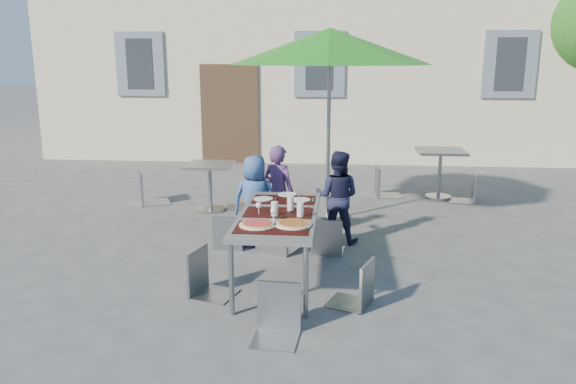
# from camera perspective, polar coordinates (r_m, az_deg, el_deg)

# --- Properties ---
(ground) EXTENTS (90.00, 90.00, 0.00)m
(ground) POSITION_cam_1_polar(r_m,az_deg,el_deg) (5.52, -0.08, -11.39)
(ground) COLOR #49494C
(ground) RESTS_ON ground
(dining_table) EXTENTS (0.80, 1.85, 0.76)m
(dining_table) POSITION_cam_1_polar(r_m,az_deg,el_deg) (5.86, -0.97, -2.63)
(dining_table) COLOR #414246
(dining_table) RESTS_ON ground
(pizza_near_left) EXTENTS (0.36, 0.36, 0.03)m
(pizza_near_left) POSITION_cam_1_polar(r_m,az_deg,el_deg) (5.39, -3.10, -3.26)
(pizza_near_left) COLOR white
(pizza_near_left) RESTS_ON dining_table
(pizza_near_right) EXTENTS (0.36, 0.36, 0.03)m
(pizza_near_right) POSITION_cam_1_polar(r_m,az_deg,el_deg) (5.40, 0.51, -3.23)
(pizza_near_right) COLOR white
(pizza_near_right) RESTS_ON dining_table
(glassware) EXTENTS (0.50, 0.44, 0.15)m
(glassware) POSITION_cam_1_polar(r_m,az_deg,el_deg) (5.73, -0.42, -1.61)
(glassware) COLOR silver
(glassware) RESTS_ON dining_table
(place_settings) EXTENTS (0.69, 0.47, 0.01)m
(place_settings) POSITION_cam_1_polar(r_m,az_deg,el_deg) (6.44, -0.39, -0.57)
(place_settings) COLOR white
(place_settings) RESTS_ON dining_table
(child_0) EXTENTS (0.60, 0.42, 1.16)m
(child_0) POSITION_cam_1_polar(r_m,az_deg,el_deg) (7.05, -3.38, -0.88)
(child_0) COLOR #365595
(child_0) RESTS_ON ground
(child_1) EXTENTS (0.54, 0.46, 1.25)m
(child_1) POSITION_cam_1_polar(r_m,az_deg,el_deg) (7.25, -1.00, -0.09)
(child_1) COLOR #58336A
(child_1) RESTS_ON ground
(child_2) EXTENTS (0.63, 0.44, 1.19)m
(child_2) POSITION_cam_1_polar(r_m,az_deg,el_deg) (7.20, 5.03, -0.49)
(child_2) COLOR #1B1E3C
(child_2) RESTS_ON ground
(chair_0) EXTENTS (0.39, 0.39, 0.84)m
(chair_0) POSITION_cam_1_polar(r_m,az_deg,el_deg) (6.96, -6.06, -1.89)
(chair_0) COLOR gray
(chair_0) RESTS_ON ground
(chair_1) EXTENTS (0.55, 0.56, 0.96)m
(chair_1) POSITION_cam_1_polar(r_m,az_deg,el_deg) (6.76, -1.32, -1.61)
(chair_1) COLOR gray
(chair_1) RESTS_ON ground
(chair_2) EXTENTS (0.42, 0.42, 0.85)m
(chair_2) POSITION_cam_1_polar(r_m,az_deg,el_deg) (6.74, 4.07, -2.31)
(chair_2) COLOR gray
(chair_2) RESTS_ON ground
(chair_3) EXTENTS (0.49, 0.48, 0.89)m
(chair_3) POSITION_cam_1_polar(r_m,az_deg,el_deg) (5.63, -8.42, -5.36)
(chair_3) COLOR gray
(chair_3) RESTS_ON ground
(chair_4) EXTENTS (0.49, 0.49, 0.86)m
(chair_4) POSITION_cam_1_polar(r_m,az_deg,el_deg) (5.36, 7.18, -6.53)
(chair_4) COLOR gray
(chair_4) RESTS_ON ground
(chair_5) EXTENTS (0.41, 0.41, 0.86)m
(chair_5) POSITION_cam_1_polar(r_m,az_deg,el_deg) (4.76, -1.13, -9.02)
(chair_5) COLOR gray
(chair_5) RESTS_ON ground
(patio_umbrella) EXTENTS (2.81, 2.81, 2.73)m
(patio_umbrella) POSITION_cam_1_polar(r_m,az_deg,el_deg) (7.96, 4.28, 14.41)
(patio_umbrella) COLOR #9A9CA1
(patio_umbrella) RESTS_ON ground
(cafe_table_0) EXTENTS (0.70, 0.70, 0.75)m
(cafe_table_0) POSITION_cam_1_polar(r_m,az_deg,el_deg) (8.74, -7.93, 1.34)
(cafe_table_0) COLOR #9A9CA1
(cafe_table_0) RESTS_ON ground
(bg_chair_l_0) EXTENTS (0.60, 0.60, 1.02)m
(bg_chair_l_0) POSITION_cam_1_polar(r_m,az_deg,el_deg) (9.36, -14.19, 2.44)
(bg_chair_l_0) COLOR #8F959A
(bg_chair_l_0) RESTS_ON ground
(bg_chair_r_0) EXTENTS (0.50, 0.50, 0.86)m
(bg_chair_r_0) POSITION_cam_1_polar(r_m,az_deg,el_deg) (8.90, -4.49, 1.60)
(bg_chair_r_0) COLOR gray
(bg_chair_r_0) RESTS_ON ground
(cafe_table_1) EXTENTS (0.78, 0.78, 0.83)m
(cafe_table_1) POSITION_cam_1_polar(r_m,az_deg,el_deg) (9.77, 15.20, 2.82)
(cafe_table_1) COLOR #9A9CA1
(cafe_table_1) RESTS_ON ground
(bg_chair_l_1) EXTENTS (0.47, 0.47, 0.97)m
(bg_chair_l_1) POSITION_cam_1_polar(r_m,az_deg,el_deg) (9.73, 9.74, 2.88)
(bg_chair_l_1) COLOR gray
(bg_chair_l_1) RESTS_ON ground
(bg_chair_r_1) EXTENTS (0.43, 0.43, 0.89)m
(bg_chair_r_1) POSITION_cam_1_polar(r_m,az_deg,el_deg) (9.68, 17.89, 2.06)
(bg_chair_r_1) COLOR gray
(bg_chair_r_1) RESTS_ON ground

